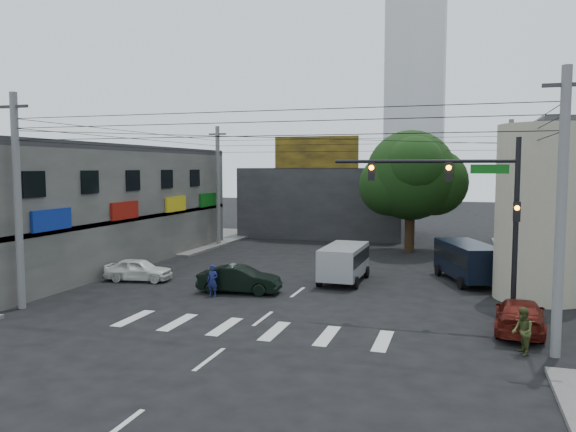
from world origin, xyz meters
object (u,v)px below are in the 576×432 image
at_px(white_compact, 138,270).
at_px(maroon_sedan, 520,315).
at_px(street_tree, 411,176).
at_px(navy_van, 468,263).
at_px(pedestrian_olive, 523,331).
at_px(utility_pole_near_right, 561,214).
at_px(dark_sedan, 239,279).
at_px(traffic_officer, 213,281).
at_px(silver_minivan, 344,264).
at_px(traffic_gantry, 470,199).
at_px(utility_pole_far_right, 509,189).
at_px(utility_pole_far_left, 218,186).
at_px(utility_pole_near_left, 18,202).

xyz_separation_m(white_compact, maroon_sedan, (18.60, -4.01, 0.00)).
height_order(street_tree, navy_van, street_tree).
height_order(street_tree, pedestrian_olive, street_tree).
height_order(utility_pole_near_right, dark_sedan, utility_pole_near_right).
xyz_separation_m(maroon_sedan, traffic_officer, (-13.25, 1.84, 0.14)).
bearing_deg(silver_minivan, white_compact, 106.34).
xyz_separation_m(traffic_gantry, navy_van, (0.07, 8.00, -3.80)).
bearing_deg(pedestrian_olive, traffic_officer, -123.58).
xyz_separation_m(traffic_officer, pedestrian_olive, (13.09, -4.56, 0.02)).
bearing_deg(utility_pole_far_right, dark_sedan, -131.46).
relative_size(utility_pole_near_right, utility_pole_far_left, 1.00).
bearing_deg(street_tree, utility_pole_far_left, -176.05).
bearing_deg(white_compact, utility_pole_far_right, -63.11).
bearing_deg(utility_pole_near_right, pedestrian_olive, -175.75).
xyz_separation_m(dark_sedan, silver_minivan, (4.32, 4.00, 0.31)).
height_order(utility_pole_far_left, maroon_sedan, utility_pole_far_left).
distance_m(traffic_gantry, utility_pole_near_left, 18.66).
xyz_separation_m(utility_pole_near_left, white_compact, (1.57, 6.65, -3.99)).
height_order(dark_sedan, white_compact, dark_sedan).
bearing_deg(utility_pole_near_left, dark_sedan, 35.53).
bearing_deg(street_tree, navy_van, -68.71).
bearing_deg(utility_pole_far_left, utility_pole_near_left, -90.00).
xyz_separation_m(traffic_gantry, utility_pole_near_left, (-18.32, -3.50, -0.23)).
distance_m(silver_minivan, traffic_officer, 7.31).
xyz_separation_m(maroon_sedan, pedestrian_olive, (-0.17, -2.71, 0.16)).
bearing_deg(traffic_gantry, navy_van, 89.48).
relative_size(utility_pole_near_right, dark_sedan, 2.24).
bearing_deg(street_tree, silver_minivan, -101.16).
bearing_deg(dark_sedan, navy_van, -66.47).
xyz_separation_m(maroon_sedan, navy_van, (-1.77, 8.86, 0.42)).
bearing_deg(street_tree, dark_sedan, -112.75).
bearing_deg(silver_minivan, utility_pole_near_left, 129.10).
bearing_deg(utility_pole_far_right, white_compact, -144.52).
height_order(white_compact, navy_van, navy_van).
distance_m(utility_pole_far_right, white_compact, 24.19).
distance_m(utility_pole_near_right, pedestrian_olive, 3.96).
relative_size(utility_pole_far_right, pedestrian_olive, 5.95).
relative_size(utility_pole_near_right, pedestrian_olive, 5.95).
bearing_deg(utility_pole_far_right, utility_pole_far_left, 180.00).
xyz_separation_m(street_tree, traffic_gantry, (3.82, -18.00, -0.64)).
bearing_deg(street_tree, utility_pole_near_left, -124.00).
relative_size(navy_van, traffic_officer, 3.68).
relative_size(utility_pole_far_left, silver_minivan, 2.04).
relative_size(dark_sedan, maroon_sedan, 0.95).
bearing_deg(maroon_sedan, utility_pole_near_right, 112.15).
xyz_separation_m(white_compact, traffic_officer, (5.34, -2.17, 0.14)).
relative_size(utility_pole_near_left, navy_van, 1.67).
relative_size(utility_pole_far_right, navy_van, 1.67).
height_order(maroon_sedan, navy_van, navy_van).
relative_size(street_tree, dark_sedan, 2.12).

